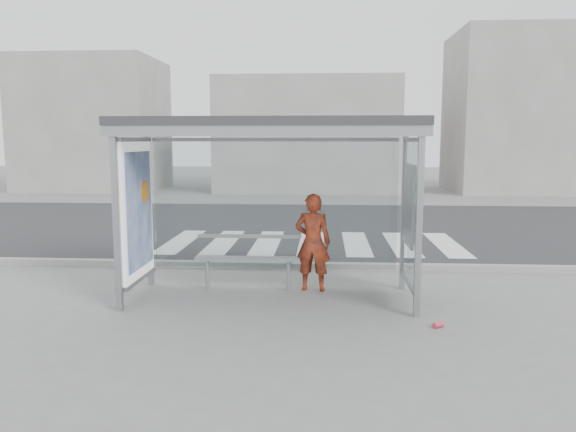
# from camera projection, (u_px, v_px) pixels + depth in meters

# --- Properties ---
(ground) EXTENTS (80.00, 80.00, 0.00)m
(ground) POSITION_uv_depth(u_px,v_px,m) (271.00, 299.00, 8.23)
(ground) COLOR slate
(ground) RESTS_ON ground
(road) EXTENTS (30.00, 10.00, 0.01)m
(road) POSITION_uv_depth(u_px,v_px,m) (295.00, 226.00, 15.15)
(road) COLOR #262628
(road) RESTS_ON ground
(curb) EXTENTS (30.00, 0.18, 0.12)m
(curb) POSITION_uv_depth(u_px,v_px,m) (281.00, 265.00, 10.15)
(curb) COLOR gray
(curb) RESTS_ON ground
(crosswalk) EXTENTS (6.55, 3.00, 0.00)m
(crosswalk) POSITION_uv_depth(u_px,v_px,m) (312.00, 243.00, 12.65)
(crosswalk) COLOR silver
(crosswalk) RESTS_ON ground
(bus_shelter) EXTENTS (4.25, 1.65, 2.62)m
(bus_shelter) POSITION_uv_depth(u_px,v_px,m) (245.00, 163.00, 8.04)
(bus_shelter) COLOR gray
(bus_shelter) RESTS_ON ground
(building_left) EXTENTS (6.00, 5.00, 6.00)m
(building_left) POSITION_uv_depth(u_px,v_px,m) (94.00, 125.00, 26.26)
(building_left) COLOR gray
(building_left) RESTS_ON ground
(building_center) EXTENTS (8.00, 5.00, 5.00)m
(building_center) POSITION_uv_depth(u_px,v_px,m) (308.00, 135.00, 25.69)
(building_center) COLOR gray
(building_center) RESTS_ON ground
(building_right) EXTENTS (5.00, 5.00, 7.00)m
(building_right) POSITION_uv_depth(u_px,v_px,m) (510.00, 113.00, 24.98)
(building_right) COLOR gray
(building_right) RESTS_ON ground
(person) EXTENTS (0.59, 0.43, 1.51)m
(person) POSITION_uv_depth(u_px,v_px,m) (313.00, 242.00, 8.61)
(person) COLOR #CE5013
(person) RESTS_ON ground
(bench) EXTENTS (1.63, 0.31, 0.84)m
(bench) POSITION_uv_depth(u_px,v_px,m) (248.00, 258.00, 8.68)
(bench) COLOR gray
(bench) RESTS_ON ground
(soda_can) EXTENTS (0.15, 0.14, 0.07)m
(soda_can) POSITION_uv_depth(u_px,v_px,m) (438.00, 325.00, 6.96)
(soda_can) COLOR #EF4663
(soda_can) RESTS_ON ground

